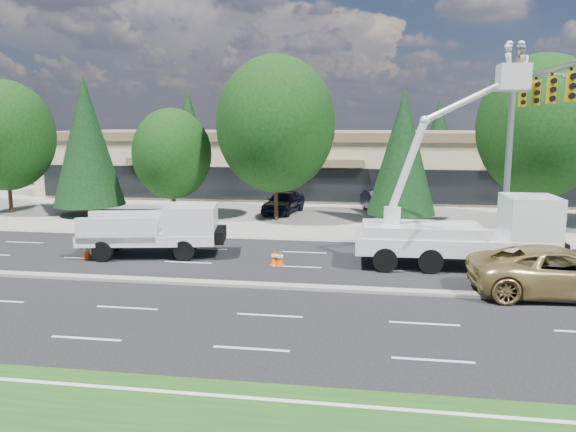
% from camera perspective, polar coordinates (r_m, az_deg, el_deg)
% --- Properties ---
extents(ground, '(140.00, 140.00, 0.00)m').
position_cam_1_polar(ground, '(21.85, -0.31, -7.30)').
color(ground, black).
rests_on(ground, ground).
extents(concrete_apron, '(140.00, 22.00, 0.01)m').
position_cam_1_polar(concrete_apron, '(41.27, 4.10, 0.71)').
color(concrete_apron, gray).
rests_on(concrete_apron, ground).
extents(road_median, '(120.00, 0.55, 0.12)m').
position_cam_1_polar(road_median, '(21.84, -0.31, -7.15)').
color(road_median, gray).
rests_on(road_median, ground).
extents(strip_mall, '(50.40, 15.40, 5.50)m').
position_cam_1_polar(strip_mall, '(50.85, 5.08, 5.57)').
color(strip_mall, tan).
rests_on(strip_mall, ground).
extents(tree_front_a, '(6.64, 6.64, 9.22)m').
position_cam_1_polar(tree_front_a, '(43.74, -26.79, 7.31)').
color(tree_front_a, '#332114').
rests_on(tree_front_a, ground).
extents(tree_front_b, '(4.77, 4.77, 9.41)m').
position_cam_1_polar(tree_front_b, '(40.57, -19.79, 7.17)').
color(tree_front_b, '#332114').
rests_on(tree_front_b, ground).
extents(tree_front_c, '(5.22, 5.22, 7.25)m').
position_cam_1_polar(tree_front_c, '(38.12, -11.72, 6.20)').
color(tree_front_c, '#332114').
rests_on(tree_front_c, ground).
extents(tree_front_d, '(7.61, 7.61, 10.56)m').
position_cam_1_polar(tree_front_d, '(36.21, -1.25, 9.30)').
color(tree_front_d, '#332114').
rests_on(tree_front_d, ground).
extents(tree_front_e, '(4.26, 4.26, 8.40)m').
position_cam_1_polar(tree_front_e, '(35.74, 11.58, 6.42)').
color(tree_front_e, '#332114').
rests_on(tree_front_e, ground).
extents(tree_front_f, '(7.45, 7.45, 10.34)m').
position_cam_1_polar(tree_front_f, '(36.94, 24.28, 8.28)').
color(tree_front_f, '#332114').
rests_on(tree_front_f, ground).
extents(tree_back_a, '(5.13, 5.13, 10.11)m').
position_cam_1_polar(tree_back_a, '(66.18, -10.08, 8.62)').
color(tree_back_a, '#332114').
rests_on(tree_back_a, ground).
extents(tree_back_b, '(5.06, 5.06, 9.98)m').
position_cam_1_polar(tree_back_b, '(63.08, 2.18, 8.66)').
color(tree_back_b, '#332114').
rests_on(tree_back_b, ground).
extents(tree_back_c, '(4.46, 4.46, 8.80)m').
position_cam_1_polar(tree_back_c, '(63.02, 15.05, 7.76)').
color(tree_back_c, '#332114').
rests_on(tree_back_c, ground).
extents(tree_back_d, '(4.77, 4.77, 9.40)m').
position_cam_1_polar(tree_back_d, '(65.39, 25.66, 7.49)').
color(tree_back_d, '#332114').
rests_on(tree_back_d, ground).
extents(signal_mast, '(2.76, 10.16, 9.00)m').
position_cam_1_polar(signal_mast, '(28.49, 22.68, 8.26)').
color(signal_mast, gray).
rests_on(signal_mast, ground).
extents(utility_pickup, '(6.70, 3.51, 2.44)m').
position_cam_1_polar(utility_pickup, '(27.43, -12.96, -1.90)').
color(utility_pickup, silver).
rests_on(utility_pickup, ground).
extents(bucket_truck, '(8.53, 2.99, 9.61)m').
position_cam_1_polar(bucket_truck, '(25.59, 18.11, -0.57)').
color(bucket_truck, silver).
rests_on(bucket_truck, ground).
extents(traffic_cone_a, '(0.40, 0.40, 0.70)m').
position_cam_1_polar(traffic_cone_a, '(27.99, -19.75, -3.39)').
color(traffic_cone_a, '#F04E07').
rests_on(traffic_cone_a, ground).
extents(traffic_cone_b, '(0.40, 0.40, 0.70)m').
position_cam_1_polar(traffic_cone_b, '(25.19, -1.37, -4.22)').
color(traffic_cone_b, '#F04E07').
rests_on(traffic_cone_b, ground).
extents(traffic_cone_c, '(0.40, 0.40, 0.70)m').
position_cam_1_polar(traffic_cone_c, '(25.04, -0.83, -4.30)').
color(traffic_cone_c, '#F04E07').
rests_on(traffic_cone_c, ground).
extents(traffic_cone_d, '(0.40, 0.40, 0.70)m').
position_cam_1_polar(traffic_cone_d, '(25.89, 18.12, -4.32)').
color(traffic_cone_d, '#F04E07').
rests_on(traffic_cone_d, ground).
extents(traffic_cone_e, '(0.40, 0.40, 0.70)m').
position_cam_1_polar(traffic_cone_e, '(26.03, 23.29, -4.56)').
color(traffic_cone_e, '#F04E07').
rests_on(traffic_cone_e, ground).
extents(minivan, '(6.63, 3.33, 1.80)m').
position_cam_1_polar(minivan, '(22.97, 25.93, -5.12)').
color(minivan, tan).
rests_on(minivan, ground).
extents(parked_car_west, '(2.78, 5.07, 1.64)m').
position_cam_1_polar(parked_car_west, '(39.23, -0.45, 1.47)').
color(parked_car_west, black).
rests_on(parked_car_west, ground).
extents(parked_car_east, '(2.87, 4.86, 1.51)m').
position_cam_1_polar(parked_car_east, '(40.14, 9.27, 1.44)').
color(parked_car_east, black).
rests_on(parked_car_east, ground).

